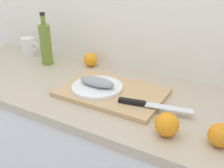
# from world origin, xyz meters

# --- Properties ---
(back_wall) EXTENTS (3.20, 0.05, 2.50)m
(back_wall) POSITION_xyz_m (0.00, 0.33, 1.25)
(back_wall) COLOR white
(back_wall) RESTS_ON ground_plane
(kitchen_counter) EXTENTS (2.00, 0.60, 0.90)m
(kitchen_counter) POSITION_xyz_m (0.00, 0.00, 0.45)
(kitchen_counter) COLOR white
(kitchen_counter) RESTS_ON ground_plane
(cutting_board) EXTENTS (0.45, 0.31, 0.02)m
(cutting_board) POSITION_xyz_m (0.05, -0.01, 0.91)
(cutting_board) COLOR tan
(cutting_board) RESTS_ON kitchen_counter
(white_plate) EXTENTS (0.23, 0.23, 0.01)m
(white_plate) POSITION_xyz_m (-0.01, -0.03, 0.93)
(white_plate) COLOR white
(white_plate) RESTS_ON cutting_board
(fish_fillet) EXTENTS (0.17, 0.07, 0.04)m
(fish_fillet) POSITION_xyz_m (-0.01, -0.03, 0.95)
(fish_fillet) COLOR gray
(fish_fillet) RESTS_ON white_plate
(chef_knife) EXTENTS (0.29, 0.08, 0.02)m
(chef_knife) POSITION_xyz_m (0.23, -0.07, 0.93)
(chef_knife) COLOR silver
(chef_knife) RESTS_ON cutting_board
(olive_oil_bottle) EXTENTS (0.06, 0.06, 0.29)m
(olive_oil_bottle) POSITION_xyz_m (-0.46, 0.13, 1.02)
(olive_oil_bottle) COLOR olive
(olive_oil_bottle) RESTS_ON kitchen_counter
(coffee_mug_0) EXTENTS (0.12, 0.08, 0.11)m
(coffee_mug_0) POSITION_xyz_m (-0.67, 0.20, 0.95)
(coffee_mug_0) COLOR white
(coffee_mug_0) RESTS_ON kitchen_counter
(orange_0) EXTENTS (0.08, 0.08, 0.08)m
(orange_0) POSITION_xyz_m (0.52, -0.15, 0.94)
(orange_0) COLOR orange
(orange_0) RESTS_ON kitchen_counter
(orange_1) EXTENTS (0.08, 0.08, 0.08)m
(orange_1) POSITION_xyz_m (-0.22, 0.23, 0.94)
(orange_1) COLOR orange
(orange_1) RESTS_ON kitchen_counter
(orange_2) EXTENTS (0.08, 0.08, 0.08)m
(orange_2) POSITION_xyz_m (0.36, -0.18, 0.94)
(orange_2) COLOR orange
(orange_2) RESTS_ON kitchen_counter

